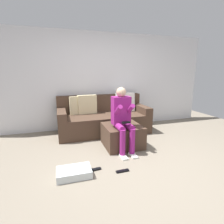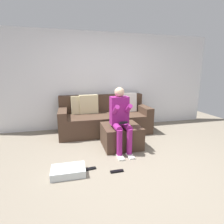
# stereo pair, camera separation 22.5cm
# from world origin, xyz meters

# --- Properties ---
(ground_plane) EXTENTS (7.65, 7.65, 0.00)m
(ground_plane) POSITION_xyz_m (0.00, 0.00, 0.00)
(ground_plane) COLOR slate
(wall_back) EXTENTS (5.88, 0.10, 2.41)m
(wall_back) POSITION_xyz_m (0.00, 2.28, 1.21)
(wall_back) COLOR silver
(wall_back) RESTS_ON ground_plane
(couch_sectional) EXTENTS (2.14, 0.95, 0.93)m
(couch_sectional) POSITION_xyz_m (-0.09, 1.83, 0.34)
(couch_sectional) COLOR #473326
(couch_sectional) RESTS_ON ground_plane
(ottoman) EXTENTS (0.71, 0.70, 0.43)m
(ottoman) POSITION_xyz_m (0.05, 0.85, 0.21)
(ottoman) COLOR #473326
(ottoman) RESTS_ON ground_plane
(person_seated) EXTENTS (0.33, 0.62, 1.17)m
(person_seated) POSITION_xyz_m (-0.01, 0.67, 0.66)
(person_seated) COLOR #8C1E72
(person_seated) RESTS_ON ground_plane
(storage_bin) EXTENTS (0.48, 0.32, 0.11)m
(storage_bin) POSITION_xyz_m (-0.97, 0.06, 0.05)
(storage_bin) COLOR silver
(storage_bin) RESTS_ON ground_plane
(remote_near_ottoman) EXTENTS (0.20, 0.06, 0.02)m
(remote_near_ottoman) POSITION_xyz_m (-0.28, -0.04, 0.01)
(remote_near_ottoman) COLOR black
(remote_near_ottoman) RESTS_ON ground_plane
(remote_by_storage_bin) EXTENTS (0.17, 0.07, 0.02)m
(remote_by_storage_bin) POSITION_xyz_m (-0.65, 0.12, 0.01)
(remote_by_storage_bin) COLOR black
(remote_by_storage_bin) RESTS_ON ground_plane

